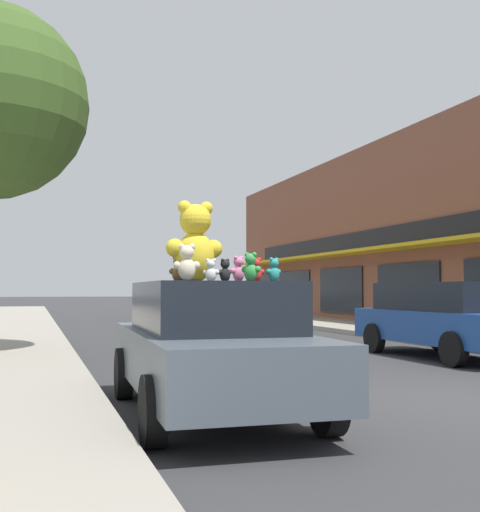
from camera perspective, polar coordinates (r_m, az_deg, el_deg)
ground_plane at (r=8.91m, az=18.52°, el=-12.12°), size 260.00×260.00×0.00m
plush_art_car at (r=7.46m, az=-2.62°, el=-7.86°), size 2.04×4.49×1.52m
teddy_bear_giant at (r=7.59m, az=-4.01°, el=1.16°), size 0.71×0.45×0.96m
teddy_bear_brown at (r=7.93m, az=-5.49°, el=-1.20°), size 0.25×0.19×0.33m
teddy_bear_red at (r=7.54m, az=1.42°, el=-1.27°), size 0.22×0.14×0.29m
teddy_bear_white at (r=7.26m, az=-2.60°, el=-1.31°), size 0.19×0.16×0.26m
teddy_bear_cream at (r=6.49m, az=-4.75°, el=-0.62°), size 0.28×0.18×0.38m
teddy_bear_teal at (r=7.20m, az=3.03°, el=-1.26°), size 0.21×0.14×0.27m
teddy_bear_orange at (r=8.23m, az=-5.07°, el=-1.60°), size 0.18×0.13×0.23m
teddy_bear_black at (r=7.62m, az=-1.35°, el=-1.32°), size 0.21×0.17×0.28m
teddy_bear_pink at (r=7.23m, az=-0.14°, el=-1.19°), size 0.22×0.17×0.29m
teddy_bear_green at (r=7.02m, az=0.96°, el=-1.03°), size 0.21×0.22×0.32m
parked_car_far_center at (r=14.27m, az=17.79°, el=-5.16°), size 1.95×4.67×1.59m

